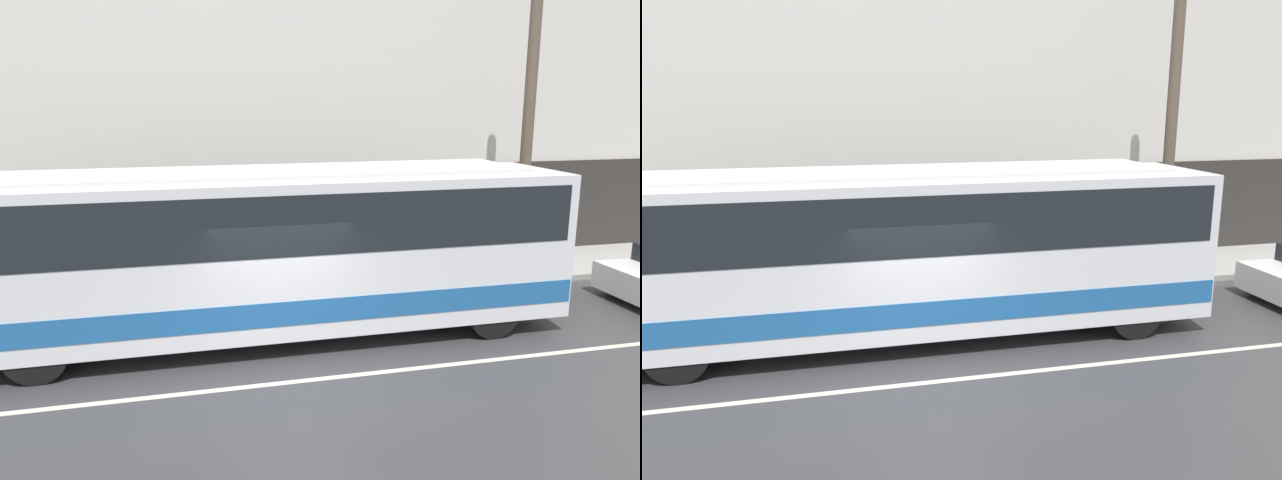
# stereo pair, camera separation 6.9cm
# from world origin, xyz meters

# --- Properties ---
(ground_plane) EXTENTS (60.00, 60.00, 0.00)m
(ground_plane) POSITION_xyz_m (0.00, 0.00, 0.00)
(ground_plane) COLOR #38383A
(sidewalk) EXTENTS (60.00, 2.82, 0.15)m
(sidewalk) POSITION_xyz_m (0.00, 5.41, 0.07)
(sidewalk) COLOR #A09E99
(sidewalk) RESTS_ON ground_plane
(building_facade) EXTENTS (60.00, 0.35, 13.85)m
(building_facade) POSITION_xyz_m (0.00, 6.96, 6.71)
(building_facade) COLOR silver
(building_facade) RESTS_ON ground_plane
(lane_stripe) EXTENTS (54.00, 0.14, 0.01)m
(lane_stripe) POSITION_xyz_m (0.00, 0.00, 0.00)
(lane_stripe) COLOR beige
(lane_stripe) RESTS_ON ground_plane
(transit_bus) EXTENTS (12.37, 2.51, 3.31)m
(transit_bus) POSITION_xyz_m (-0.33, 2.10, 1.87)
(transit_bus) COLOR silver
(transit_bus) RESTS_ON ground_plane
(utility_pole_near) EXTENTS (0.29, 0.29, 7.42)m
(utility_pole_near) POSITION_xyz_m (6.97, 4.59, 3.86)
(utility_pole_near) COLOR brown
(utility_pole_near) RESTS_ON sidewalk
(pedestrian_waiting) EXTENTS (0.36, 0.36, 1.72)m
(pedestrian_waiting) POSITION_xyz_m (-3.46, 6.35, 0.95)
(pedestrian_waiting) COLOR #1E5933
(pedestrian_waiting) RESTS_ON sidewalk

